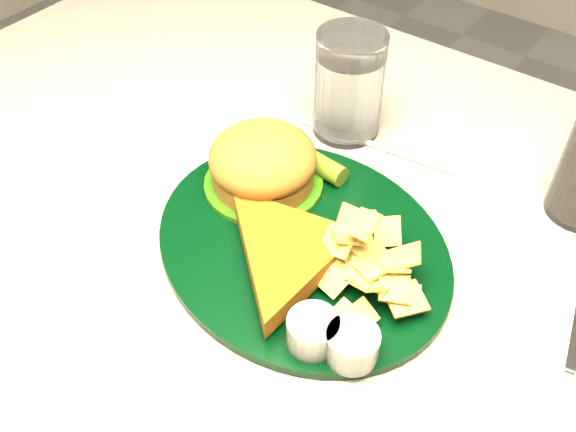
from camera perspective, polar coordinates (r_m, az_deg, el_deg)
name	(u,v)px	position (r m, az deg, el deg)	size (l,w,h in m)	color
table	(301,387)	(1.00, 1.19, -14.99)	(1.20, 0.80, 0.75)	gray
dinner_plate	(302,222)	(0.63, 1.28, -0.55)	(0.33, 0.27, 0.07)	black
water_glass	(349,85)	(0.77, 5.44, 11.54)	(0.08, 0.08, 0.13)	silver
wrapped_straw	(372,144)	(0.79, 7.52, 6.35)	(0.20, 0.07, 0.01)	silver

